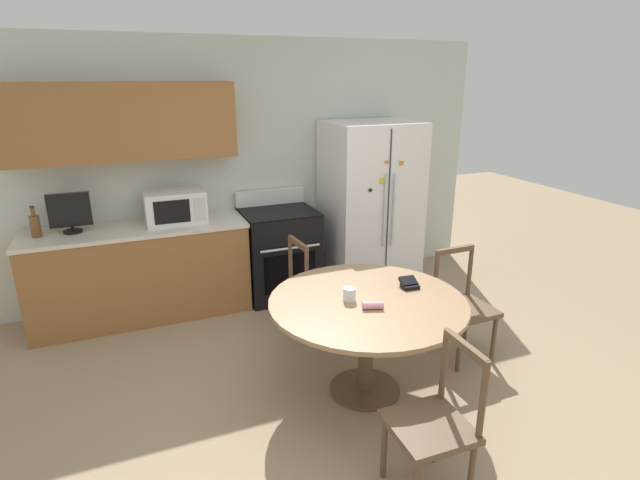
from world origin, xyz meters
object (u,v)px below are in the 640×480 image
(oven_range, at_px, (280,252))
(candle_glass, at_px, (349,295))
(dining_chair_far, at_px, (315,288))
(countertop_tv, at_px, (70,212))
(dining_chair_near, at_px, (434,425))
(dining_chair_right, at_px, (463,307))
(refrigerator, at_px, (370,206))
(wallet, at_px, (409,284))
(counter_bottle, at_px, (35,225))
(microwave, at_px, (175,207))

(oven_range, distance_m, candle_glass, 1.87)
(dining_chair_far, bearing_deg, oven_range, 177.82)
(oven_range, height_order, dining_chair_far, oven_range)
(countertop_tv, height_order, dining_chair_near, countertop_tv)
(dining_chair_right, xyz_separation_m, dining_chair_far, (-0.98, 0.82, 0.00))
(candle_glass, bearing_deg, refrigerator, 58.43)
(wallet, bearing_deg, oven_range, 103.34)
(countertop_tv, xyz_separation_m, candle_glass, (1.83, -1.91, -0.31))
(oven_range, relative_size, candle_glass, 11.69)
(counter_bottle, distance_m, candle_glass, 2.83)
(refrigerator, xyz_separation_m, countertop_tv, (-2.92, 0.13, 0.20))
(candle_glass, bearing_deg, countertop_tv, 133.76)
(wallet, bearing_deg, refrigerator, 71.47)
(microwave, bearing_deg, oven_range, -2.27)
(dining_chair_far, bearing_deg, candle_glass, -10.90)
(dining_chair_right, bearing_deg, counter_bottle, -30.05)
(dining_chair_far, height_order, candle_glass, dining_chair_far)
(dining_chair_far, xyz_separation_m, candle_glass, (-0.11, -0.93, 0.35))
(countertop_tv, bearing_deg, dining_chair_far, -26.84)
(microwave, distance_m, countertop_tv, 0.90)
(dining_chair_near, height_order, dining_chair_far, same)
(dining_chair_right, relative_size, wallet, 6.62)
(microwave, relative_size, countertop_tv, 1.53)
(refrigerator, xyz_separation_m, wallet, (-0.58, -1.74, -0.12))
(microwave, xyz_separation_m, dining_chair_near, (0.96, -2.90, -0.62))
(dining_chair_far, height_order, wallet, dining_chair_far)
(counter_bottle, height_order, dining_chair_near, counter_bottle)
(microwave, xyz_separation_m, dining_chair_far, (1.04, -0.96, -0.62))
(microwave, relative_size, candle_glass, 5.95)
(refrigerator, bearing_deg, dining_chair_near, -110.81)
(candle_glass, height_order, wallet, candle_glass)
(counter_bottle, relative_size, wallet, 2.02)
(dining_chair_far, bearing_deg, microwave, -136.84)
(counter_bottle, bearing_deg, dining_chair_far, -23.34)
(microwave, height_order, dining_chair_far, microwave)
(refrigerator, bearing_deg, dining_chair_right, -90.13)
(microwave, bearing_deg, countertop_tv, 178.63)
(countertop_tv, height_order, candle_glass, countertop_tv)
(countertop_tv, relative_size, wallet, 2.63)
(dining_chair_far, distance_m, wallet, 1.03)
(dining_chair_right, distance_m, wallet, 0.67)
(countertop_tv, distance_m, counter_bottle, 0.30)
(refrigerator, xyz_separation_m, microwave, (-2.02, 0.11, 0.16))
(counter_bottle, relative_size, dining_chair_near, 0.31)
(countertop_tv, height_order, counter_bottle, countertop_tv)
(countertop_tv, bearing_deg, dining_chair_near, -57.51)
(counter_bottle, xyz_separation_m, dining_chair_near, (2.14, -2.89, -0.57))
(oven_range, height_order, candle_glass, oven_range)
(candle_glass, bearing_deg, oven_range, 87.55)
(refrigerator, bearing_deg, dining_chair_far, -139.17)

